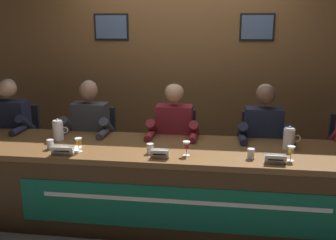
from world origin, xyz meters
The scene contains 23 objects.
ground_plane centered at (0.00, 0.00, 0.00)m, with size 12.00×12.00×0.00m, color #70665B.
wall_back_panelled centered at (0.00, 1.31, 1.30)m, with size 5.92×0.14×2.60m.
conference_table centered at (0.00, -0.12, 0.51)m, with size 4.72×0.84×0.72m.
chair_far_left centered at (-1.77, 0.60, 0.45)m, with size 0.44×0.45×0.91m.
panelist_far_left centered at (-1.77, 0.40, 0.72)m, with size 0.51×0.48×1.24m.
chair_left centered at (-0.88, 0.60, 0.45)m, with size 0.44×0.45×0.91m.
panelist_left centered at (-0.88, 0.40, 0.72)m, with size 0.51×0.48×1.24m.
nameplate_left centered at (-0.85, -0.33, 0.76)m, with size 0.20×0.06×0.08m.
juice_glass_left centered at (-0.74, -0.24, 0.81)m, with size 0.06×0.06×0.12m.
water_cup_left centered at (-1.02, -0.19, 0.76)m, with size 0.06×0.06×0.08m.
chair_center centered at (0.00, 0.60, 0.45)m, with size 0.44×0.45×0.91m.
panelist_center centered at (0.00, 0.40, 0.72)m, with size 0.51×0.48×1.24m.
nameplate_center centered at (-0.03, -0.31, 0.76)m, with size 0.15×0.06×0.08m.
juice_glass_center centered at (0.18, -0.21, 0.81)m, with size 0.06×0.06×0.12m.
water_cup_center centered at (-0.13, -0.19, 0.76)m, with size 0.06×0.06×0.08m.
chair_right centered at (0.88, 0.60, 0.45)m, with size 0.44×0.45×0.91m.
panelist_right centered at (0.88, 0.40, 0.72)m, with size 0.51×0.48×1.24m.
nameplate_right centered at (0.90, -0.31, 0.76)m, with size 0.17×0.06×0.08m.
juice_glass_right centered at (1.03, -0.22, 0.81)m, with size 0.06×0.06×0.12m.
water_cup_right centered at (0.71, -0.21, 0.76)m, with size 0.06×0.06×0.08m.
water_pitcher_left_side centered at (-1.06, 0.07, 0.82)m, with size 0.15×0.10×0.21m.
water_pitcher_right_side centered at (1.06, 0.09, 0.82)m, with size 0.15×0.10×0.21m.
document_stack_left centered at (-0.86, -0.19, 0.73)m, with size 0.23×0.18×0.01m.
Camera 1 is at (0.43, -3.23, 1.80)m, focal length 40.77 mm.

